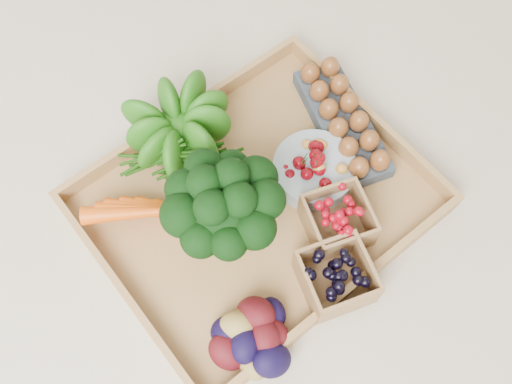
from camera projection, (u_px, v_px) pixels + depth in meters
ground at (256, 206)px, 1.01m from camera, size 4.00×4.00×0.00m
tray at (256, 205)px, 1.01m from camera, size 0.55×0.45×0.01m
carrots at (181, 214)px, 0.96m from camera, size 0.21×0.15×0.05m
lettuce at (178, 125)px, 0.99m from camera, size 0.13×0.13×0.13m
broccoli at (225, 219)px, 0.91m from camera, size 0.19×0.19×0.15m
cherry_bowl at (314, 170)px, 1.01m from camera, size 0.15×0.15×0.04m
egg_carton at (342, 123)px, 1.05m from camera, size 0.17×0.27×0.03m
potatoes at (251, 331)px, 0.86m from camera, size 0.15×0.15×0.08m
punnet_blackberry at (336, 277)px, 0.90m from camera, size 0.13×0.13×0.07m
punnet_raspberry at (338, 220)px, 0.95m from camera, size 0.13×0.13×0.07m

